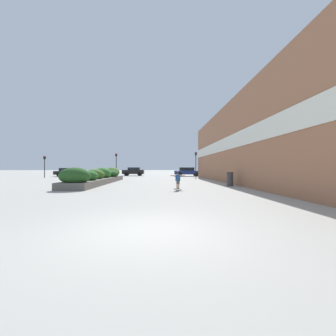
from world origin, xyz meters
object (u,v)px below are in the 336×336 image
object	(u,v)px
traffic_light_left	(116,161)
traffic_light_right	(196,160)
car_center_right	(69,172)
car_leftmost	(245,172)
car_center_left	(187,172)
skateboarder	(178,178)
car_rightmost	(133,171)
trash_bin	(230,179)
traffic_light_far_left	(44,163)
skateboard	(178,189)

from	to	relation	value
traffic_light_left	traffic_light_right	bearing A→B (deg)	-3.51
traffic_light_left	car_center_right	bearing A→B (deg)	153.29
car_leftmost	car_center_left	distance (m)	10.95
skateboarder	traffic_light_right	xyz separation A→B (m)	(4.21, 19.16, 1.81)
skateboarder	traffic_light_right	bearing A→B (deg)	52.94
car_center_right	car_rightmost	size ratio (longest dim) A/B	1.21
trash_bin	car_center_left	xyz separation A→B (m)	(-0.79, 21.51, 0.26)
car_leftmost	car_center_left	xyz separation A→B (m)	(-10.83, -1.67, 0.02)
car_center_right	traffic_light_right	bearing A→B (deg)	76.09
skateboarder	traffic_light_far_left	xyz separation A→B (m)	(-18.33, 19.28, 1.43)
car_rightmost	traffic_light_left	bearing A→B (deg)	166.66
traffic_light_far_left	car_center_right	bearing A→B (deg)	72.25
skateboarder	car_rightmost	world-z (taller)	car_rightmost
skateboard	car_leftmost	distance (m)	29.79
skateboarder	traffic_light_left	distance (m)	21.47
car_center_right	traffic_light_left	size ratio (longest dim) A/B	1.29
skateboard	car_rightmost	world-z (taller)	car_rightmost
car_center_left	trash_bin	bearing A→B (deg)	2.10
car_rightmost	car_leftmost	bearing A→B (deg)	-93.19
trash_bin	car_leftmost	size ratio (longest dim) A/B	0.28
car_rightmost	car_center_right	bearing A→B (deg)	105.31
car_center_left	traffic_light_right	size ratio (longest dim) A/B	1.20
trash_bin	traffic_light_right	distance (m)	16.38
car_leftmost	traffic_light_left	world-z (taller)	traffic_light_left
car_center_right	traffic_light_right	distance (m)	21.63
car_center_left	traffic_light_left	distance (m)	12.41
skateboard	car_rightmost	size ratio (longest dim) A/B	0.19
skateboard	traffic_light_left	world-z (taller)	traffic_light_left
traffic_light_left	trash_bin	bearing A→B (deg)	-54.26
traffic_light_right	trash_bin	bearing A→B (deg)	-89.56
trash_bin	traffic_light_left	world-z (taller)	traffic_light_left
trash_bin	traffic_light_right	size ratio (longest dim) A/B	0.28
traffic_light_right	skateboarder	bearing A→B (deg)	-102.40
car_center_left	traffic_light_far_left	xyz separation A→B (m)	(-21.88, -5.14, 1.39)
skateboarder	car_rightmost	xyz separation A→B (m)	(-6.15, 27.23, 0.06)
traffic_light_right	car_rightmost	bearing A→B (deg)	142.08
skateboarder	trash_bin	distance (m)	5.23
skateboard	traffic_light_far_left	distance (m)	26.69
car_rightmost	skateboarder	bearing A→B (deg)	-167.27
traffic_light_right	car_center_left	bearing A→B (deg)	97.19
traffic_light_far_left	car_leftmost	bearing A→B (deg)	11.76
car_rightmost	traffic_light_far_left	xyz separation A→B (m)	(-12.18, -7.95, 1.38)
car_center_right	traffic_light_far_left	size ratio (longest dim) A/B	1.48
skateboarder	traffic_light_far_left	size ratio (longest dim) A/B	0.35
skateboard	car_center_left	xyz separation A→B (m)	(3.55, 24.41, 0.74)
skateboard	car_center_right	size ratio (longest dim) A/B	0.16
car_leftmost	car_center_right	bearing A→B (deg)	93.21
skateboarder	car_rightmost	distance (m)	27.92
skateboard	traffic_light_far_left	size ratio (longest dim) A/B	0.23
skateboarder	trash_bin	world-z (taller)	skateboarder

